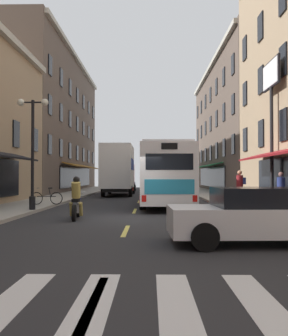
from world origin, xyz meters
The scene contains 14 objects.
ground_plane centered at (0.00, 0.00, -0.05)m, with size 34.80×80.00×0.10m, color #28282B.
lane_centre_dashes centered at (0.00, -0.25, 0.00)m, with size 0.14×73.90×0.01m.
crosswalk_near centered at (0.00, -10.00, 0.00)m, with size 7.10×2.80×0.01m.
sidewalk_right centered at (5.90, 0.00, 0.07)m, with size 3.00×80.00×0.14m, color #A39E93.
billboard_sign centered at (7.05, 4.70, 5.76)m, with size 0.40×2.50×7.54m.
transit_bus centered at (1.48, 6.92, 1.74)m, with size 2.77×11.29×3.31m.
box_truck centered at (-1.95, 17.09, 2.13)m, with size 2.49×8.35×4.16m.
sedan_near centered at (-1.88, 26.20, 0.73)m, with size 2.03×4.27×1.43m.
sedan_mid centered at (3.37, -5.68, 0.71)m, with size 4.30×2.08×1.38m.
motorcycle_rider centered at (-2.10, -0.48, 0.71)m, with size 0.62×2.07×1.66m.
bicycle_near centered at (-4.81, 5.15, 0.50)m, with size 1.71×0.48×0.91m.
pedestrian_near centered at (5.59, 5.51, 1.12)m, with size 0.51×0.36×1.83m.
pedestrian_mid centered at (6.71, 2.33, 1.02)m, with size 0.36×0.36×1.72m.
street_lamp_twin centered at (-4.62, 2.11, 2.95)m, with size 1.42×0.32×5.06m.
Camera 1 is at (0.76, -15.04, 1.67)m, focal length 40.54 mm.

